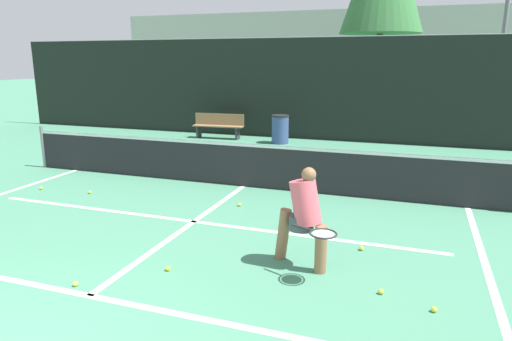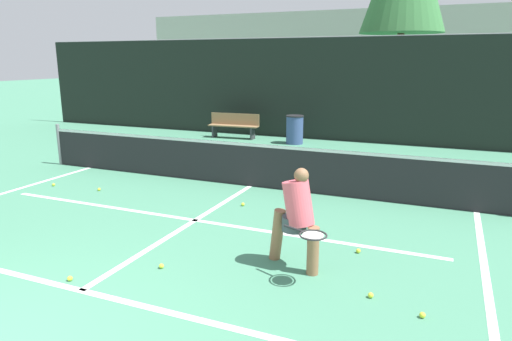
% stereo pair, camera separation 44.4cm
% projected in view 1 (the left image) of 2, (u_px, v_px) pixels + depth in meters
% --- Properties ---
extents(court_baseline_near, '(11.00, 0.10, 0.01)m').
position_uv_depth(court_baseline_near, '(89.00, 296.00, 5.36)').
color(court_baseline_near, white).
rests_on(court_baseline_near, ground).
extents(court_service_line, '(8.25, 0.10, 0.01)m').
position_uv_depth(court_service_line, '(194.00, 221.00, 7.83)').
color(court_service_line, white).
rests_on(court_service_line, ground).
extents(court_center_mark, '(0.10, 5.08, 0.01)m').
position_uv_depth(court_center_mark, '(190.00, 224.00, 7.69)').
color(court_center_mark, white).
rests_on(court_center_mark, ground).
extents(court_sideline_right, '(0.10, 6.08, 0.01)m').
position_uv_depth(court_sideline_right, '(485.00, 263.00, 6.23)').
color(court_sideline_right, white).
rests_on(court_sideline_right, ground).
extents(net, '(11.09, 0.09, 1.07)m').
position_uv_depth(net, '(244.00, 164.00, 9.90)').
color(net, slate).
rests_on(net, ground).
extents(fence_back, '(24.00, 0.06, 3.46)m').
position_uv_depth(fence_back, '(311.00, 89.00, 15.57)').
color(fence_back, black).
rests_on(fence_back, ground).
extents(player_practicing, '(1.02, 0.88, 1.38)m').
position_uv_depth(player_practicing, '(304.00, 215.00, 5.97)').
color(player_practicing, '#8C6042').
rests_on(player_practicing, ground).
extents(tennis_ball_scattered_1, '(0.07, 0.07, 0.07)m').
position_uv_depth(tennis_ball_scattered_1, '(239.00, 205.00, 8.64)').
color(tennis_ball_scattered_1, '#D1E033').
rests_on(tennis_ball_scattered_1, ground).
extents(tennis_ball_scattered_2, '(0.07, 0.07, 0.07)m').
position_uv_depth(tennis_ball_scattered_2, '(41.00, 188.00, 9.74)').
color(tennis_ball_scattered_2, '#D1E033').
rests_on(tennis_ball_scattered_2, ground).
extents(tennis_ball_scattered_3, '(0.07, 0.07, 0.07)m').
position_uv_depth(tennis_ball_scattered_3, '(434.00, 309.00, 5.02)').
color(tennis_ball_scattered_3, '#D1E033').
rests_on(tennis_ball_scattered_3, ground).
extents(tennis_ball_scattered_5, '(0.07, 0.07, 0.07)m').
position_uv_depth(tennis_ball_scattered_5, '(76.00, 284.00, 5.59)').
color(tennis_ball_scattered_5, '#D1E033').
rests_on(tennis_ball_scattered_5, ground).
extents(tennis_ball_scattered_6, '(0.07, 0.07, 0.07)m').
position_uv_depth(tennis_ball_scattered_6, '(381.00, 292.00, 5.40)').
color(tennis_ball_scattered_6, '#D1E033').
rests_on(tennis_ball_scattered_6, ground).
extents(tennis_ball_scattered_7, '(0.07, 0.07, 0.07)m').
position_uv_depth(tennis_ball_scattered_7, '(361.00, 248.00, 6.64)').
color(tennis_ball_scattered_7, '#D1E033').
rests_on(tennis_ball_scattered_7, ground).
extents(tennis_ball_scattered_8, '(0.07, 0.07, 0.07)m').
position_uv_depth(tennis_ball_scattered_8, '(168.00, 269.00, 6.00)').
color(tennis_ball_scattered_8, '#D1E033').
rests_on(tennis_ball_scattered_8, ground).
extents(tennis_ball_scattered_9, '(0.07, 0.07, 0.07)m').
position_uv_depth(tennis_ball_scattered_9, '(90.00, 192.00, 9.45)').
color(tennis_ball_scattered_9, '#D1E033').
rests_on(tennis_ball_scattered_9, ground).
extents(courtside_bench, '(1.83, 0.51, 0.86)m').
position_uv_depth(courtside_bench, '(219.00, 125.00, 16.02)').
color(courtside_bench, olive).
rests_on(courtside_bench, ground).
extents(trash_bin, '(0.58, 0.58, 0.94)m').
position_uv_depth(trash_bin, '(280.00, 129.00, 15.04)').
color(trash_bin, '#384C7F').
rests_on(trash_bin, ground).
extents(parked_car, '(1.84, 4.19, 1.32)m').
position_uv_depth(parked_car, '(410.00, 119.00, 16.85)').
color(parked_car, '#B7B7BC').
rests_on(parked_car, ground).
extents(building_far, '(36.00, 2.40, 5.94)m').
position_uv_depth(building_far, '(368.00, 56.00, 31.11)').
color(building_far, '#B2ADA3').
rests_on(building_far, ground).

